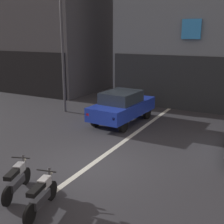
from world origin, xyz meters
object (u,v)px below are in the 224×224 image
(street_lamp, at_px, (62,34))
(motorcycle_silver_row_leftmost, at_px, (17,179))
(car_blue_crossing_near, at_px, (122,106))
(motorcycle_white_row_left_mid, at_px, (41,195))

(street_lamp, bearing_deg, motorcycle_silver_row_leftmost, -61.30)
(car_blue_crossing_near, xyz_separation_m, motorcycle_white_row_left_mid, (1.60, -7.86, -0.43))
(motorcycle_silver_row_leftmost, height_order, motorcycle_white_row_left_mid, same)
(car_blue_crossing_near, distance_m, motorcycle_silver_row_leftmost, 7.58)
(motorcycle_silver_row_leftmost, xyz_separation_m, motorcycle_white_row_left_mid, (1.16, -0.31, 0.00))
(motorcycle_silver_row_leftmost, distance_m, motorcycle_white_row_left_mid, 1.20)
(street_lamp, relative_size, motorcycle_white_row_left_mid, 4.46)
(car_blue_crossing_near, bearing_deg, motorcycle_silver_row_leftmost, -86.71)
(car_blue_crossing_near, bearing_deg, motorcycle_white_row_left_mid, -78.51)
(street_lamp, height_order, motorcycle_silver_row_leftmost, street_lamp)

